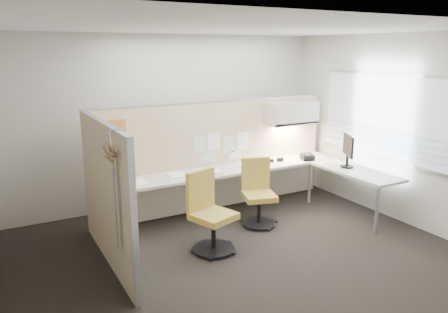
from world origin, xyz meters
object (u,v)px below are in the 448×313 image
chair_left (209,215)px  monitor (348,149)px  chair_right (258,195)px  phone (307,157)px  desk (251,176)px

chair_left → monitor: (2.57, 0.21, 0.54)m
monitor → chair_right: bearing=110.2°
chair_right → monitor: monitor is taller
monitor → phone: 0.77m
desk → chair_right: 0.51m
chair_left → chair_right: bearing=4.4°
chair_left → monitor: bearing=-13.9°
chair_left → phone: chair_left is taller
desk → chair_left: (-1.20, -0.90, -0.12)m
desk → chair_left: 1.50m
desk → chair_right: bearing=-109.5°
desk → monitor: size_ratio=7.77×
monitor → phone: size_ratio=2.09×
phone → chair_left: bearing=-145.7°
chair_right → monitor: 1.65m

